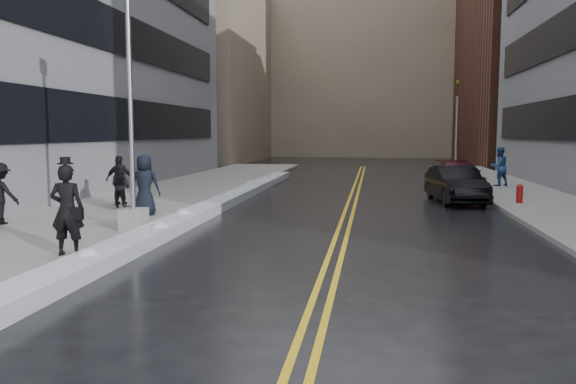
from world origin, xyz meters
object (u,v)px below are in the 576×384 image
at_px(pedestrian_d, 120,180).
at_px(traffic_signal, 456,124).
at_px(pedestrian_east, 499,167).
at_px(pedestrian_b, 121,186).
at_px(car_maroon, 457,176).
at_px(fire_hydrant, 520,193).
at_px(lamppost, 132,145).
at_px(pedestrian_fedora, 67,210).
at_px(pedestrian_e, 0,193).
at_px(car_black, 456,184).
at_px(pedestrian_c, 145,185).

bearing_deg(pedestrian_d, traffic_signal, -131.49).
xyz_separation_m(traffic_signal, pedestrian_east, (1.22, -6.85, -2.26)).
distance_m(pedestrian_b, car_maroon, 16.38).
relative_size(fire_hydrant, pedestrian_east, 0.37).
bearing_deg(pedestrian_east, car_maroon, 1.36).
distance_m(lamppost, traffic_signal, 24.98).
relative_size(pedestrian_b, pedestrian_d, 0.85).
relative_size(pedestrian_b, pedestrian_east, 0.80).
xyz_separation_m(pedestrian_fedora, pedestrian_e, (-4.30, 3.67, -0.09)).
distance_m(lamppost, pedestrian_east, 20.02).
bearing_deg(pedestrian_east, pedestrian_fedora, 29.61).
relative_size(lamppost, pedestrian_fedora, 3.75).
bearing_deg(car_maroon, pedestrian_e, -139.40).
distance_m(traffic_signal, pedestrian_d, 22.48).
xyz_separation_m(traffic_signal, car_black, (-1.79, -13.08, -2.64)).
height_order(lamppost, pedestrian_e, lamppost).
relative_size(traffic_signal, pedestrian_d, 3.21).
distance_m(traffic_signal, pedestrian_b, 22.76).
distance_m(pedestrian_east, car_maroon, 2.51).
bearing_deg(pedestrian_fedora, pedestrian_e, -48.57).
bearing_deg(pedestrian_east, pedestrian_b, 9.60).
bearing_deg(fire_hydrant, car_maroon, 103.94).
bearing_deg(pedestrian_east, pedestrian_e, 15.33).
distance_m(pedestrian_e, pedestrian_east, 22.83).
relative_size(pedestrian_b, pedestrian_e, 0.86).
bearing_deg(traffic_signal, pedestrian_e, -126.69).
distance_m(fire_hydrant, pedestrian_e, 18.34).
height_order(traffic_signal, car_black, traffic_signal).
bearing_deg(traffic_signal, pedestrian_c, -123.21).
distance_m(pedestrian_c, pedestrian_d, 3.02).
xyz_separation_m(lamppost, fire_hydrant, (12.30, 8.00, -1.98)).
bearing_deg(lamppost, pedestrian_b, 119.01).
distance_m(pedestrian_c, car_maroon, 16.21).
bearing_deg(pedestrian_fedora, lamppost, -98.86).
distance_m(fire_hydrant, pedestrian_east, 7.21).
xyz_separation_m(traffic_signal, pedestrian_c, (-12.61, -19.26, -2.24)).
relative_size(pedestrian_east, car_black, 0.43).
xyz_separation_m(fire_hydrant, pedestrian_c, (-13.11, -5.26, 0.61)).
distance_m(traffic_signal, car_black, 13.46).
xyz_separation_m(fire_hydrant, pedestrian_fedora, (-12.35, -11.35, 0.62)).
bearing_deg(lamppost, traffic_signal, 61.79).
bearing_deg(pedestrian_e, fire_hydrant, -152.57).
distance_m(fire_hydrant, traffic_signal, 14.30).
distance_m(lamppost, pedestrian_b, 5.29).
bearing_deg(car_black, car_maroon, 73.92).
distance_m(fire_hydrant, car_black, 2.48).
relative_size(traffic_signal, pedestrian_b, 3.77).
xyz_separation_m(fire_hydrant, pedestrian_b, (-14.75, -3.58, 0.40)).
relative_size(lamppost, pedestrian_d, 4.08).
distance_m(pedestrian_d, pedestrian_east, 18.75).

